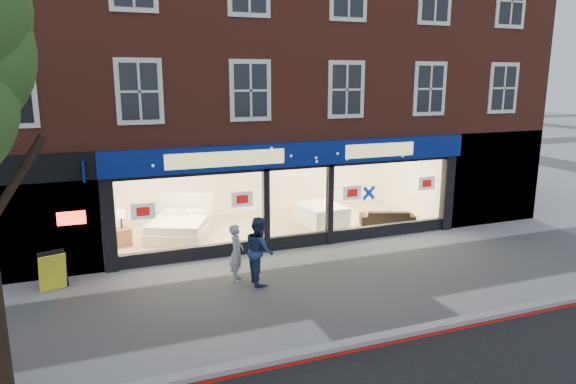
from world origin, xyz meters
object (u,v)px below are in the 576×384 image
display_bed (180,226)px  sofa (387,217)px  mattress_stack (321,214)px  a_board (53,271)px  pedestrian_blue (259,250)px  pedestrian_grey (237,252)px

display_bed → sofa: bearing=14.3°
mattress_stack → a_board: a_board is taller
display_bed → pedestrian_blue: bearing=-48.9°
a_board → pedestrian_blue: 5.11m
display_bed → pedestrian_grey: bearing=-54.1°
display_bed → pedestrian_blue: pedestrian_blue is taller
display_bed → a_board: size_ratio=2.78×
display_bed → sofa: (6.99, -1.25, -0.07)m
a_board → display_bed: bearing=22.8°
mattress_stack → pedestrian_grey: (-4.10, -3.69, 0.31)m
pedestrian_grey → pedestrian_blue: 0.64m
a_board → pedestrian_grey: size_ratio=0.65×
display_bed → sofa: size_ratio=1.45×
a_board → pedestrian_blue: size_ratio=0.56×
sofa → pedestrian_grey: pedestrian_grey is taller
sofa → a_board: bearing=31.1°
display_bed → pedestrian_blue: 4.55m
a_board → pedestrian_grey: 4.53m
display_bed → pedestrian_grey: pedestrian_grey is taller
sofa → pedestrian_grey: (-6.19, -2.71, 0.37)m
pedestrian_grey → a_board: bearing=101.5°
display_bed → pedestrian_blue: size_ratio=1.56×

